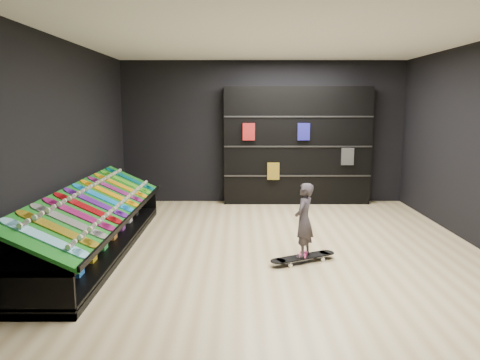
{
  "coord_description": "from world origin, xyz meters",
  "views": [
    {
      "loc": [
        -0.52,
        -6.51,
        2.09
      ],
      "look_at": [
        -0.5,
        0.2,
        1.0
      ],
      "focal_mm": 35.0,
      "sensor_mm": 36.0,
      "label": 1
    }
  ],
  "objects_px": {
    "child": "(304,234)",
    "floor_skateboard": "(303,259)",
    "back_shelving": "(297,146)",
    "display_rack": "(98,234)"
  },
  "relations": [
    {
      "from": "child",
      "to": "floor_skateboard",
      "type": "bearing_deg",
      "value": 180.0
    },
    {
      "from": "back_shelving",
      "to": "floor_skateboard",
      "type": "distance_m",
      "value": 4.04
    },
    {
      "from": "floor_skateboard",
      "to": "child",
      "type": "height_order",
      "value": "child"
    },
    {
      "from": "back_shelving",
      "to": "child",
      "type": "height_order",
      "value": "back_shelving"
    },
    {
      "from": "display_rack",
      "to": "floor_skateboard",
      "type": "distance_m",
      "value": 2.94
    },
    {
      "from": "display_rack",
      "to": "back_shelving",
      "type": "distance_m",
      "value": 4.75
    },
    {
      "from": "display_rack",
      "to": "floor_skateboard",
      "type": "xyz_separation_m",
      "value": [
        2.89,
        -0.53,
        -0.21
      ]
    },
    {
      "from": "display_rack",
      "to": "floor_skateboard",
      "type": "relative_size",
      "value": 4.59
    },
    {
      "from": "child",
      "to": "display_rack",
      "type": "bearing_deg",
      "value": -74.23
    },
    {
      "from": "back_shelving",
      "to": "child",
      "type": "xyz_separation_m",
      "value": [
        -0.37,
        -3.85,
        -0.84
      ]
    }
  ]
}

